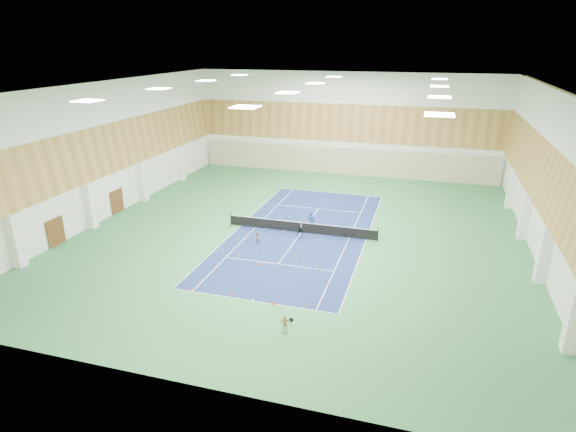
{
  "coord_description": "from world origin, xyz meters",
  "views": [
    {
      "loc": [
        9.66,
        -36.5,
        15.25
      ],
      "look_at": [
        -0.67,
        -1.66,
        2.0
      ],
      "focal_mm": 30.0,
      "sensor_mm": 36.0,
      "label": 1
    }
  ],
  "objects": [
    {
      "name": "ground",
      "position": [
        0.0,
        0.0,
        0.0
      ],
      "size": [
        40.0,
        40.0,
        0.0
      ],
      "primitive_type": "plane",
      "color": "#327642",
      "rests_on": "ground"
    },
    {
      "name": "room_shell",
      "position": [
        0.0,
        0.0,
        6.0
      ],
      "size": [
        36.0,
        40.0,
        12.0
      ],
      "primitive_type": null,
      "color": "white",
      "rests_on": "ground"
    },
    {
      "name": "wood_cladding",
      "position": [
        0.0,
        0.0,
        8.0
      ],
      "size": [
        36.0,
        40.0,
        8.0
      ],
      "primitive_type": null,
      "color": "#B98444",
      "rests_on": "room_shell"
    },
    {
      "name": "ceiling_light_grid",
      "position": [
        0.0,
        0.0,
        11.92
      ],
      "size": [
        21.4,
        25.4,
        0.06
      ],
      "primitive_type": null,
      "color": "white",
      "rests_on": "room_shell"
    },
    {
      "name": "court_surface",
      "position": [
        0.0,
        0.0,
        0.01
      ],
      "size": [
        10.97,
        23.77,
        0.01
      ],
      "primitive_type": "cube",
      "color": "navy",
      "rests_on": "ground"
    },
    {
      "name": "tennis_balls_scatter",
      "position": [
        0.0,
        0.0,
        0.05
      ],
      "size": [
        10.57,
        22.77,
        0.07
      ],
      "primitive_type": null,
      "color": "#C3E527",
      "rests_on": "ground"
    },
    {
      "name": "tennis_net",
      "position": [
        0.0,
        0.0,
        0.55
      ],
      "size": [
        12.8,
        0.1,
        1.1
      ],
      "primitive_type": null,
      "color": "black",
      "rests_on": "ground"
    },
    {
      "name": "back_curtain",
      "position": [
        0.0,
        19.75,
        1.6
      ],
      "size": [
        35.4,
        0.16,
        3.2
      ],
      "primitive_type": "cube",
      "color": "#C6B793",
      "rests_on": "ground"
    },
    {
      "name": "door_left_a",
      "position": [
        -17.92,
        -8.0,
        1.1
      ],
      "size": [
        0.08,
        1.8,
        2.2
      ],
      "primitive_type": "cube",
      "color": "#593319",
      "rests_on": "ground"
    },
    {
      "name": "door_left_b",
      "position": [
        -17.92,
        0.0,
        1.1
      ],
      "size": [
        0.08,
        1.8,
        2.2
      ],
      "primitive_type": "cube",
      "color": "#593319",
      "rests_on": "ground"
    },
    {
      "name": "coach",
      "position": [
        0.7,
        0.6,
        0.87
      ],
      "size": [
        0.67,
        0.47,
        1.75
      ],
      "primitive_type": "imported",
      "rotation": [
        0.0,
        0.0,
        3.22
      ],
      "color": "#213E99",
      "rests_on": "ground"
    },
    {
      "name": "child_court",
      "position": [
        -2.73,
        -3.23,
        0.51
      ],
      "size": [
        0.6,
        0.54,
        1.02
      ],
      "primitive_type": "imported",
      "rotation": [
        0.0,
        0.0,
        0.37
      ],
      "color": "gray",
      "rests_on": "ground"
    },
    {
      "name": "child_apron",
      "position": [
        2.97,
        -14.58,
        0.53
      ],
      "size": [
        0.67,
        0.47,
        1.06
      ],
      "primitive_type": "imported",
      "rotation": [
        0.0,
        0.0,
        0.38
      ],
      "color": "tan",
      "rests_on": "ground"
    },
    {
      "name": "ball_cart",
      "position": [
        0.22,
        -1.15,
        0.41
      ],
      "size": [
        0.61,
        0.61,
        0.81
      ],
      "primitive_type": null,
      "rotation": [
        0.0,
        0.0,
        0.38
      ],
      "color": "black",
      "rests_on": "ground"
    },
    {
      "name": "cone_svc_a",
      "position": [
        -3.28,
        -5.85,
        0.1
      ],
      "size": [
        0.18,
        0.18,
        0.19
      ],
      "primitive_type": "cone",
      "color": "orange",
      "rests_on": "ground"
    },
    {
      "name": "cone_svc_b",
      "position": [
        -1.29,
        -6.92,
        0.13
      ],
      "size": [
        0.23,
        0.23,
        0.25
      ],
      "primitive_type": "cone",
      "color": "#E1600B",
      "rests_on": "ground"
    },
    {
      "name": "cone_svc_c",
      "position": [
        0.99,
        -6.2,
        0.1
      ],
      "size": [
        0.17,
        0.17,
        0.19
      ],
      "primitive_type": "cone",
      "color": "#D6560B",
      "rests_on": "ground"
    },
    {
      "name": "cone_svc_d",
      "position": [
        3.07,
        -6.44,
        0.1
      ],
      "size": [
        0.18,
        0.18,
        0.2
      ],
      "primitive_type": "cone",
      "color": "#F4520C",
      "rests_on": "ground"
    },
    {
      "name": "cone_base_a",
      "position": [
        -4.22,
        -11.72,
        0.09
      ],
      "size": [
        0.17,
        0.17,
        0.19
      ],
      "primitive_type": "cone",
      "color": "#FF4F0D",
      "rests_on": "ground"
    },
    {
      "name": "cone_base_b",
      "position": [
        -1.53,
        -11.67,
        0.11
      ],
      "size": [
        0.19,
        0.19,
        0.21
      ],
      "primitive_type": "cone",
      "color": "#FF430D",
      "rests_on": "ground"
    },
    {
      "name": "cone_base_c",
      "position": [
        1.46,
        -11.9,
        0.12
      ],
      "size": [
        0.21,
        0.21,
        0.23
      ],
      "primitive_type": "cone",
      "color": "red",
      "rests_on": "ground"
    },
    {
      "name": "cone_base_d",
      "position": [
        3.5,
        -11.51,
        0.09
      ],
      "size": [
        0.17,
        0.17,
        0.19
      ],
      "primitive_type": "cone",
      "color": "#E4480C",
      "rests_on": "ground"
    }
  ]
}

